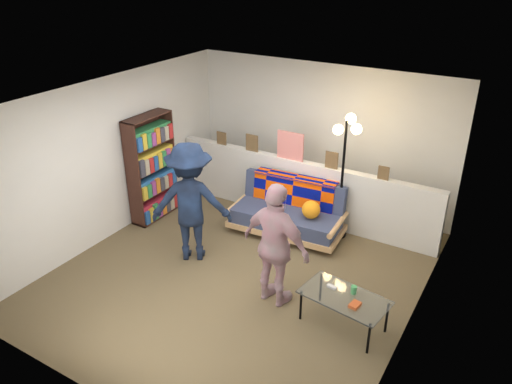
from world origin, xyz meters
TOP-DOWN VIEW (x-y plane):
  - ground at (0.00, 0.00)m, footprint 5.00×5.00m
  - room_shell at (0.00, 0.47)m, footprint 4.60×5.05m
  - half_wall_ledge at (0.00, 1.80)m, footprint 4.45×0.15m
  - ledge_decor at (-0.23, 1.78)m, footprint 2.97×0.02m
  - futon_sofa at (0.06, 1.29)m, footprint 1.78×0.95m
  - bookshelf at (-2.08, 0.65)m, footprint 0.29×0.86m
  - coffee_table at (1.60, -0.30)m, footprint 1.05×0.68m
  - floor_lamp at (0.76, 1.64)m, footprint 0.44×0.35m
  - person_left at (-0.80, -0.00)m, footprint 1.28×1.11m
  - person_right at (0.69, -0.30)m, footprint 0.99×0.54m

SIDE VIEW (x-z plane):
  - ground at x=0.00m, z-range 0.00..0.00m
  - futon_sofa at x=0.06m, z-range -0.03..0.72m
  - coffee_table at x=1.60m, z-range 0.13..0.64m
  - half_wall_ledge at x=0.00m, z-range 0.00..1.00m
  - bookshelf at x=-2.08m, z-range -0.06..1.66m
  - person_right at x=0.69m, z-range 0.00..1.60m
  - person_left at x=-0.80m, z-range 0.00..1.72m
  - ledge_decor at x=-0.23m, z-range 0.95..1.40m
  - floor_lamp at x=0.76m, z-range 0.40..2.31m
  - room_shell at x=0.00m, z-range 0.45..2.90m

